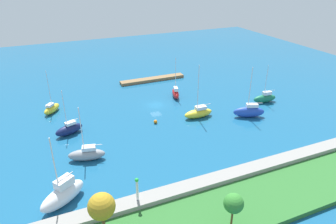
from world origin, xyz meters
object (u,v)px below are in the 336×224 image
at_px(park_tree_mideast, 234,204).
at_px(park_tree_center, 102,207).
at_px(sailboat_gray_outer_mooring, 87,154).
at_px(sailboat_yellow_center_basin, 198,113).
at_px(sailboat_green_mid_basin, 265,98).
at_px(mooring_buoy_orange, 155,122).
at_px(pier_dock, 152,79).
at_px(sailboat_navy_inner_mooring, 69,129).
at_px(sailboat_white_west_end, 63,194).
at_px(sailboat_blue_near_pier, 249,111).
at_px(sailboat_yellow_along_channel, 52,109).
at_px(harbor_beacon, 137,187).
at_px(sailboat_red_far_south, 176,93).

bearing_deg(park_tree_mideast, park_tree_center, -19.27).
bearing_deg(park_tree_mideast, sailboat_gray_outer_mooring, -58.51).
bearing_deg(sailboat_yellow_center_basin, sailboat_green_mid_basin, -177.77).
bearing_deg(mooring_buoy_orange, sailboat_gray_outer_mooring, 26.54).
height_order(pier_dock, mooring_buoy_orange, pier_dock).
bearing_deg(pier_dock, mooring_buoy_orange, 70.68).
relative_size(sailboat_yellow_center_basin, sailboat_navy_inner_mooring, 1.27).
bearing_deg(sailboat_white_west_end, sailboat_yellow_center_basin, 174.24).
height_order(sailboat_blue_near_pier, sailboat_yellow_along_channel, sailboat_blue_near_pier).
xyz_separation_m(sailboat_yellow_center_basin, sailboat_navy_inner_mooring, (27.99, -3.69, 0.01)).
distance_m(pier_dock, sailboat_green_mid_basin, 33.13).
height_order(pier_dock, sailboat_navy_inner_mooring, sailboat_navy_inner_mooring).
bearing_deg(pier_dock, park_tree_mideast, 79.43).
relative_size(harbor_beacon, sailboat_white_west_end, 0.33).
height_order(sailboat_navy_inner_mooring, mooring_buoy_orange, sailboat_navy_inner_mooring).
bearing_deg(park_tree_mideast, sailboat_green_mid_basin, -134.65).
xyz_separation_m(sailboat_gray_outer_mooring, sailboat_green_mid_basin, (-45.65, -7.83, 0.01)).
height_order(sailboat_white_west_end, sailboat_yellow_along_channel, sailboat_white_west_end).
relative_size(sailboat_gray_outer_mooring, sailboat_navy_inner_mooring, 1.06).
height_order(pier_dock, sailboat_gray_outer_mooring, sailboat_gray_outer_mooring).
distance_m(pier_dock, sailboat_red_far_south, 14.32).
bearing_deg(park_tree_center, pier_dock, -116.69).
distance_m(park_tree_mideast, sailboat_yellow_along_channel, 50.26).
xyz_separation_m(sailboat_green_mid_basin, sailboat_yellow_along_channel, (49.83, -15.00, -0.15)).
xyz_separation_m(pier_dock, sailboat_yellow_along_channel, (29.45, 11.10, 0.60)).
xyz_separation_m(sailboat_navy_inner_mooring, sailboat_white_west_end, (3.39, 20.52, 0.44)).
distance_m(harbor_beacon, sailboat_yellow_along_channel, 39.06).
bearing_deg(sailboat_gray_outer_mooring, sailboat_yellow_center_basin, -150.34).
bearing_deg(sailboat_yellow_center_basin, sailboat_gray_outer_mooring, 14.84).
height_order(park_tree_center, sailboat_blue_near_pier, sailboat_blue_near_pier).
bearing_deg(park_tree_mideast, harbor_beacon, -40.58).
bearing_deg(sailboat_yellow_center_basin, sailboat_red_far_south, -90.32).
height_order(sailboat_gray_outer_mooring, sailboat_white_west_end, sailboat_white_west_end).
distance_m(park_tree_mideast, sailboat_white_west_end, 24.20).
bearing_deg(sailboat_navy_inner_mooring, sailboat_yellow_center_basin, 152.86).
relative_size(pier_dock, park_tree_mideast, 3.99).
xyz_separation_m(sailboat_blue_near_pier, sailboat_white_west_end, (42.00, 12.43, 0.19)).
bearing_deg(pier_dock, sailboat_blue_near_pier, 110.40).
bearing_deg(sailboat_white_west_end, park_tree_center, 81.91).
distance_m(park_tree_mideast, mooring_buoy_orange, 32.09).
height_order(sailboat_yellow_center_basin, sailboat_gray_outer_mooring, sailboat_yellow_center_basin).
bearing_deg(park_tree_center, sailboat_white_west_end, -64.12).
bearing_deg(harbor_beacon, park_tree_mideast, 139.42).
xyz_separation_m(sailboat_yellow_center_basin, sailboat_red_far_south, (-0.04, -12.65, 0.06)).
xyz_separation_m(sailboat_green_mid_basin, sailboat_blue_near_pier, (8.74, 5.20, 0.23)).
bearing_deg(sailboat_red_far_south, sailboat_navy_inner_mooring, 122.86).
xyz_separation_m(park_tree_center, sailboat_white_west_end, (4.11, -8.48, -3.41)).
bearing_deg(sailboat_yellow_along_channel, sailboat_yellow_center_basin, -79.08).
height_order(sailboat_gray_outer_mooring, sailboat_navy_inner_mooring, sailboat_gray_outer_mooring).
relative_size(sailboat_navy_inner_mooring, sailboat_white_west_end, 0.87).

